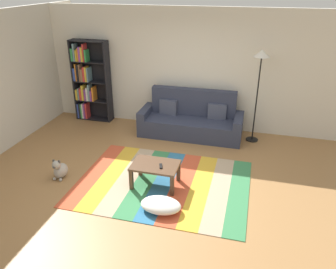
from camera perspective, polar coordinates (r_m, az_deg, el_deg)
The scene contains 11 objects.
ground_plane at distance 5.95m, azimuth -1.62°, elevation -7.77°, with size 14.00×14.00×0.00m, color #9E7042.
back_wall at distance 7.71m, azimuth 3.69°, elevation 10.97°, with size 6.80×0.10×2.70m, color silver.
left_wall at distance 7.59m, azimuth -25.73°, elevation 8.30°, with size 0.10×5.50×2.70m, color beige.
rug at distance 5.87m, azimuth -0.83°, elevation -8.20°, with size 2.92×2.20×0.01m.
couch at distance 7.51m, azimuth 3.95°, elevation 2.39°, with size 2.26×0.80×1.00m.
bookshelf at distance 8.40m, azimuth -13.50°, elevation 8.67°, with size 0.90×0.28×1.94m.
coffee_table at distance 5.66m, azimuth -2.19°, elevation -5.70°, with size 0.78×0.54×0.40m.
pouf at distance 5.20m, azimuth -1.23°, elevation -11.92°, with size 0.63×0.42×0.19m, color white.
dog at distance 6.24m, azimuth -17.90°, elevation -5.72°, with size 0.22×0.35×0.40m.
standing_lamp at distance 7.04m, azimuth 15.47°, elevation 11.15°, with size 0.32×0.32×1.96m.
tv_remote at distance 5.55m, azimuth -1.22°, elevation -5.39°, with size 0.04×0.15×0.02m, color black.
Camera 1 is at (1.44, -4.78, 3.24)m, focal length 35.83 mm.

